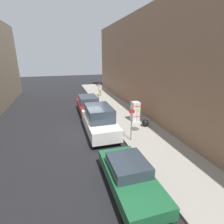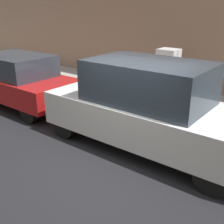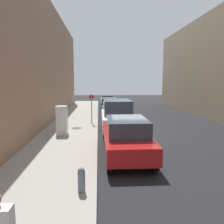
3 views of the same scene
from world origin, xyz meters
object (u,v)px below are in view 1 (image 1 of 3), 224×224
Objects in this scene: fire_hydrant at (98,99)px; parked_van_white at (99,120)px; trash_bag at (145,123)px; discarded_refrigerator at (135,112)px; street_sign_post at (131,123)px; pedestrian_walking_far at (100,89)px; parked_suv_red at (88,104)px; parked_sedan_green at (129,175)px.

parked_van_white reaches higher than fire_hydrant.
parked_van_white is at bearing -0.52° from trash_bag.
street_sign_post is (1.72, 3.27, 0.41)m from discarded_refrigerator.
discarded_refrigerator is at bearing -159.79° from parked_van_white.
pedestrian_walking_far is at bearing -84.54° from trash_bag.
trash_bag is 0.13× the size of parked_suv_red.
street_sign_post is 10.59m from fire_hydrant.
parked_suv_red is (3.50, -3.92, -0.12)m from discarded_refrigerator.
pedestrian_walking_far is (0.79, -10.48, 0.14)m from discarded_refrigerator.
pedestrian_walking_far reaches higher than parked_suv_red.
parked_van_white is (1.77, 8.57, 0.53)m from fire_hydrant.
parked_van_white is 6.11m from parked_sedan_green.
parked_suv_red is (3.84, -5.24, 0.47)m from trash_bag.
parked_sedan_green is at bearing 90.00° from parked_van_white.
discarded_refrigerator is 10.52m from pedestrian_walking_far.
parked_suv_red is 5.21m from parked_van_white.
parked_van_white is at bearing 78.36° from fire_hydrant.
parked_van_white is (1.78, -1.98, -0.37)m from street_sign_post.
discarded_refrigerator is at bearing -115.38° from parked_sedan_green.
fire_hydrant is (0.01, -10.55, -0.90)m from street_sign_post.
fire_hydrant is 0.15× the size of parked_van_white.
street_sign_post is 1.31× the size of pedestrian_walking_far.
discarded_refrigerator is 2.33× the size of fire_hydrant.
street_sign_post is 3.92× the size of trash_bag.
street_sign_post is at bearing 131.96° from parked_van_white.
street_sign_post is 2.69m from parked_van_white.
fire_hydrant is 8.77m from parked_van_white.
pedestrian_walking_far is (1.13, -11.81, 0.72)m from trash_bag.
pedestrian_walking_far is 0.39× the size of parked_sedan_green.
street_sign_post reaches higher than fire_hydrant.
pedestrian_walking_far is (-0.95, -3.21, 0.63)m from fire_hydrant.
parked_sedan_green is (3.84, 6.06, 0.28)m from trash_bag.
street_sign_post reaches higher than parked_van_white.
pedestrian_walking_far is (-0.93, -13.76, -0.28)m from street_sign_post.
discarded_refrigerator is at bearing 103.43° from fire_hydrant.
street_sign_post is 0.52× the size of parked_sedan_green.
trash_bag is 0.11× the size of parked_van_white.
street_sign_post is 7.43m from parked_suv_red.
parked_van_white is at bearing 20.21° from discarded_refrigerator.
parked_sedan_green is (0.00, 11.31, -0.19)m from parked_suv_red.
fire_hydrant is at bearing -101.64° from parked_van_white.
fire_hydrant is at bearing -117.72° from parked_suv_red.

